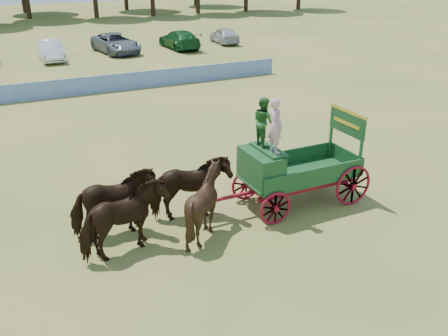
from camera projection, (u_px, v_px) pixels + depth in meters
ground at (239, 228)px, 15.33m from camera, size 160.00×160.00×0.00m
horse_lead_left at (124, 221)px, 13.63m from camera, size 2.69×1.73×2.10m
horse_lead_right at (114, 204)px, 14.54m from camera, size 2.50×1.16×2.10m
horse_wheel_left at (205, 203)px, 14.59m from camera, size 1.98×1.78×2.10m
horse_wheel_right at (190, 188)px, 15.50m from camera, size 2.63×1.49×2.10m
farm_dray at (281, 160)px, 16.00m from camera, size 6.00×2.00×3.86m
sponsor_banner at (84, 86)px, 29.57m from camera, size 26.00×0.08×1.05m
parked_cars at (5, 53)px, 38.17m from camera, size 42.68×7.32×1.62m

